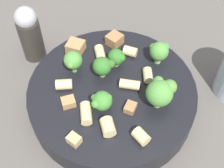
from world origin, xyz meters
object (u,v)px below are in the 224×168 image
at_px(broccoli_floret_0, 161,92).
at_px(chicken_chunk_1, 130,108).
at_px(pasta_bowl, 112,95).
at_px(broccoli_floret_4, 103,66).
at_px(rigatoni_4, 100,54).
at_px(rigatoni_0, 86,113).
at_px(chicken_chunk_4, 74,140).
at_px(chicken_chunk_2, 68,102).
at_px(chicken_chunk_0, 114,40).
at_px(rigatoni_1, 141,136).
at_px(rigatoni_3, 129,83).
at_px(broccoli_floret_1, 116,57).
at_px(rigatoni_2, 148,75).
at_px(broccoli_floret_2, 159,51).
at_px(rigatoni_5, 130,51).
at_px(broccoli_floret_5, 73,61).
at_px(rigatoni_6, 108,127).
at_px(pepper_shaker, 30,33).
at_px(broccoli_floret_3, 102,101).
at_px(chicken_chunk_3, 76,47).
at_px(rigatoni_7, 64,84).

relative_size(broccoli_floret_0, chicken_chunk_1, 2.70).
distance_m(pasta_bowl, chicken_chunk_1, 0.05).
xyz_separation_m(broccoli_floret_4, rigatoni_4, (0.00, -0.04, -0.01)).
distance_m(rigatoni_0, chicken_chunk_4, 0.04).
bearing_deg(chicken_chunk_2, chicken_chunk_1, 170.09).
distance_m(chicken_chunk_0, chicken_chunk_2, 0.13).
relative_size(rigatoni_1, rigatoni_3, 0.71).
xyz_separation_m(broccoli_floret_1, rigatoni_2, (-0.04, 0.03, -0.01)).
xyz_separation_m(broccoli_floret_2, rigatoni_2, (0.02, 0.03, -0.02)).
bearing_deg(broccoli_floret_2, rigatoni_3, 42.22).
xyz_separation_m(rigatoni_0, rigatoni_5, (-0.07, -0.11, 0.00)).
height_order(pasta_bowl, chicken_chunk_4, chicken_chunk_4).
distance_m(broccoli_floret_5, rigatoni_0, 0.08).
bearing_deg(broccoli_floret_1, rigatoni_2, 144.88).
distance_m(rigatoni_0, chicken_chunk_2, 0.03).
xyz_separation_m(pasta_bowl, chicken_chunk_2, (0.06, 0.02, 0.02)).
distance_m(broccoli_floret_4, chicken_chunk_4, 0.11).
bearing_deg(broccoli_floret_1, rigatoni_6, 79.79).
xyz_separation_m(broccoli_floret_2, chicken_chunk_4, (0.13, 0.13, -0.02)).
relative_size(broccoli_floret_5, pepper_shaker, 0.37).
bearing_deg(broccoli_floret_3, rigatoni_0, 26.77).
bearing_deg(rigatoni_0, broccoli_floret_4, -110.85).
height_order(rigatoni_1, rigatoni_4, rigatoni_1).
bearing_deg(rigatoni_4, pasta_bowl, 102.54).
distance_m(rigatoni_1, rigatoni_6, 0.04).
bearing_deg(broccoli_floret_0, broccoli_floret_3, 1.11).
xyz_separation_m(broccoli_floret_0, rigatoni_4, (0.07, -0.09, -0.02)).
xyz_separation_m(broccoli_floret_4, chicken_chunk_3, (0.04, -0.05, -0.01)).
height_order(broccoli_floret_1, rigatoni_2, broccoli_floret_1).
bearing_deg(rigatoni_4, broccoli_floret_1, 145.07).
xyz_separation_m(broccoli_floret_3, broccoli_floret_5, (0.04, -0.07, 0.00)).
xyz_separation_m(pasta_bowl, broccoli_floret_4, (0.01, -0.02, 0.04)).
height_order(broccoli_floret_3, broccoli_floret_5, broccoli_floret_5).
bearing_deg(broccoli_floret_2, chicken_chunk_2, 27.36).
bearing_deg(rigatoni_6, chicken_chunk_2, -40.83).
relative_size(pasta_bowl, rigatoni_7, 10.71).
relative_size(pasta_bowl, rigatoni_3, 8.47).
relative_size(rigatoni_4, rigatoni_6, 1.19).
xyz_separation_m(broccoli_floret_2, broccoli_floret_3, (0.09, 0.08, -0.00)).
bearing_deg(rigatoni_2, rigatoni_3, 23.00).
height_order(rigatoni_1, pepper_shaker, pepper_shaker).
relative_size(broccoli_floret_4, rigatoni_6, 1.51).
bearing_deg(rigatoni_0, broccoli_floret_1, -118.12).
height_order(broccoli_floret_0, pepper_shaker, pepper_shaker).
xyz_separation_m(rigatoni_4, chicken_chunk_1, (-0.04, 0.10, -0.00)).
bearing_deg(rigatoni_7, broccoli_floret_5, -114.47).
height_order(rigatoni_3, rigatoni_4, rigatoni_4).
relative_size(broccoli_floret_5, rigatoni_2, 1.72).
bearing_deg(broccoli_floret_0, broccoli_floret_1, -56.21).
xyz_separation_m(pasta_bowl, broccoli_floret_1, (-0.01, -0.04, 0.03)).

